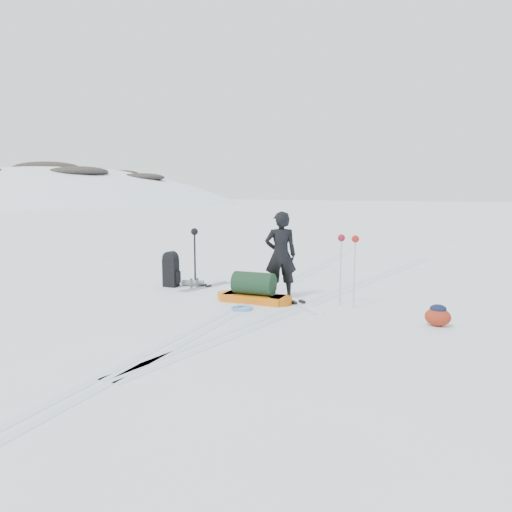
# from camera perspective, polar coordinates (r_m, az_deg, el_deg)

# --- Properties ---
(ground) EXTENTS (200.00, 200.00, 0.00)m
(ground) POSITION_cam_1_polar(r_m,az_deg,el_deg) (10.93, -0.28, -5.26)
(ground) COLOR white
(ground) RESTS_ON ground
(ski_tracks) EXTENTS (3.38, 17.97, 0.01)m
(ski_tracks) POSITION_cam_1_polar(r_m,az_deg,el_deg) (11.45, 4.45, -4.66)
(ski_tracks) COLOR silver
(ski_tracks) RESTS_ON ground
(skier) EXTENTS (0.85, 0.78, 1.96)m
(skier) POSITION_cam_1_polar(r_m,az_deg,el_deg) (11.16, 2.83, 0.11)
(skier) COLOR black
(skier) RESTS_ON ground
(pulk_sled) EXTENTS (1.75, 0.65, 0.66)m
(pulk_sled) POSITION_cam_1_polar(r_m,az_deg,el_deg) (10.86, -0.25, -3.97)
(pulk_sled) COLOR orange
(pulk_sled) RESTS_ON ground
(expedition_rucksack) EXTENTS (0.91, 0.62, 0.90)m
(expedition_rucksack) POSITION_cam_1_polar(r_m,az_deg,el_deg) (12.71, -9.39, -1.63)
(expedition_rucksack) COLOR black
(expedition_rucksack) RESTS_ON ground
(ski_poles_black) EXTENTS (0.18, 0.21, 1.47)m
(ski_poles_black) POSITION_cam_1_polar(r_m,az_deg,el_deg) (12.68, -7.04, 1.98)
(ski_poles_black) COLOR black
(ski_poles_black) RESTS_ON ground
(ski_poles_silver) EXTENTS (0.47, 0.24, 1.51)m
(ski_poles_silver) POSITION_cam_1_polar(r_m,az_deg,el_deg) (10.48, 10.48, 1.07)
(ski_poles_silver) COLOR #BABEC1
(ski_poles_silver) RESTS_ON ground
(touring_skis_grey) EXTENTS (0.61, 1.63, 0.06)m
(touring_skis_grey) POSITION_cam_1_polar(r_m,az_deg,el_deg) (12.63, -5.70, -3.48)
(touring_skis_grey) COLOR #9A9DA2
(touring_skis_grey) RESTS_ON ground
(touring_skis_white) EXTENTS (1.63, 1.51, 0.07)m
(touring_skis_white) POSITION_cam_1_polar(r_m,az_deg,el_deg) (10.76, 4.82, -5.40)
(touring_skis_white) COLOR silver
(touring_skis_white) RESTS_ON ground
(rope_coil) EXTENTS (0.56, 0.56, 0.05)m
(rope_coil) POSITION_cam_1_polar(r_m,az_deg,el_deg) (10.25, -1.57, -5.96)
(rope_coil) COLOR #5292C8
(rope_coil) RESTS_ON ground
(small_daypack) EXTENTS (0.57, 0.52, 0.39)m
(small_daypack) POSITION_cam_1_polar(r_m,az_deg,el_deg) (9.57, 20.07, -6.41)
(small_daypack) COLOR maroon
(small_daypack) RESTS_ON ground
(thermos_pair) EXTENTS (0.15, 0.25, 0.24)m
(thermos_pair) POSITION_cam_1_polar(r_m,az_deg,el_deg) (12.55, -7.07, -3.10)
(thermos_pair) COLOR slate
(thermos_pair) RESTS_ON ground
(stuff_sack) EXTENTS (0.43, 0.37, 0.22)m
(stuff_sack) POSITION_cam_1_polar(r_m,az_deg,el_deg) (11.84, 0.97, -3.70)
(stuff_sack) COLOR black
(stuff_sack) RESTS_ON ground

